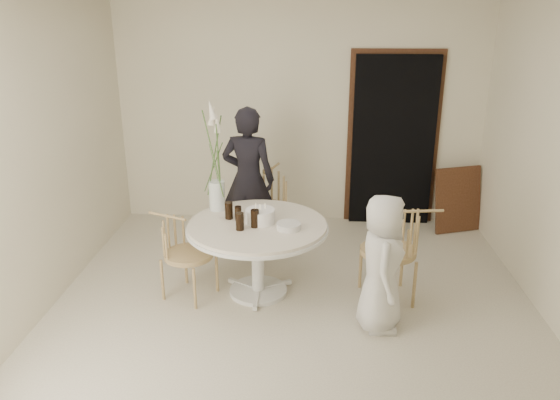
# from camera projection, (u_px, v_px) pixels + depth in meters

# --- Properties ---
(ground) EXTENTS (4.50, 4.50, 0.00)m
(ground) POSITION_uv_depth(u_px,v_px,m) (293.00, 307.00, 5.08)
(ground) COLOR beige
(ground) RESTS_ON ground
(room_shell) EXTENTS (4.50, 4.50, 4.50)m
(room_shell) POSITION_uv_depth(u_px,v_px,m) (295.00, 137.00, 4.53)
(room_shell) COLOR white
(room_shell) RESTS_ON ground
(doorway) EXTENTS (1.00, 0.10, 2.10)m
(doorway) POSITION_uv_depth(u_px,v_px,m) (393.00, 142.00, 6.72)
(doorway) COLOR black
(doorway) RESTS_ON ground
(door_trim) EXTENTS (1.12, 0.03, 2.22)m
(door_trim) POSITION_uv_depth(u_px,v_px,m) (393.00, 136.00, 6.73)
(door_trim) COLOR brown
(door_trim) RESTS_ON ground
(table) EXTENTS (1.33, 1.33, 0.73)m
(table) POSITION_uv_depth(u_px,v_px,m) (257.00, 234.00, 5.12)
(table) COLOR silver
(table) RESTS_ON ground
(picture_frame) EXTENTS (0.63, 0.36, 0.80)m
(picture_frame) POSITION_uv_depth(u_px,v_px,m) (458.00, 200.00, 6.66)
(picture_frame) COLOR brown
(picture_frame) RESTS_ON ground
(chair_far) EXTENTS (0.59, 0.62, 0.90)m
(chair_far) POSITION_uv_depth(u_px,v_px,m) (268.00, 197.00, 6.21)
(chair_far) COLOR tan
(chair_far) RESTS_ON ground
(chair_right) EXTENTS (0.58, 0.54, 0.90)m
(chair_right) POSITION_uv_depth(u_px,v_px,m) (402.00, 241.00, 5.06)
(chair_right) COLOR tan
(chair_right) RESTS_ON ground
(chair_left) EXTENTS (0.58, 0.56, 0.80)m
(chair_left) POSITION_uv_depth(u_px,v_px,m) (178.00, 244.00, 5.15)
(chair_left) COLOR tan
(chair_left) RESTS_ON ground
(girl) EXTENTS (0.65, 0.48, 1.63)m
(girl) POSITION_uv_depth(u_px,v_px,m) (248.00, 179.00, 6.07)
(girl) COLOR black
(girl) RESTS_ON ground
(boy) EXTENTS (0.42, 0.61, 1.22)m
(boy) POSITION_uv_depth(u_px,v_px,m) (382.00, 264.00, 4.57)
(boy) COLOR silver
(boy) RESTS_ON ground
(birthday_cake) EXTENTS (0.27, 0.27, 0.18)m
(birthday_cake) POSITION_uv_depth(u_px,v_px,m) (260.00, 216.00, 5.08)
(birthday_cake) COLOR white
(birthday_cake) RESTS_ON table
(cola_tumbler_a) EXTENTS (0.08, 0.08, 0.16)m
(cola_tumbler_a) POSITION_uv_depth(u_px,v_px,m) (240.00, 221.00, 4.91)
(cola_tumbler_a) COLOR black
(cola_tumbler_a) RESTS_ON table
(cola_tumbler_b) EXTENTS (0.09, 0.09, 0.17)m
(cola_tumbler_b) POSITION_uv_depth(u_px,v_px,m) (255.00, 218.00, 4.97)
(cola_tumbler_b) COLOR black
(cola_tumbler_b) RESTS_ON table
(cola_tumbler_c) EXTENTS (0.09, 0.09, 0.16)m
(cola_tumbler_c) POSITION_uv_depth(u_px,v_px,m) (229.00, 210.00, 5.17)
(cola_tumbler_c) COLOR black
(cola_tumbler_c) RESTS_ON table
(cola_tumbler_d) EXTENTS (0.08, 0.08, 0.14)m
(cola_tumbler_d) POSITION_uv_depth(u_px,v_px,m) (238.00, 213.00, 5.13)
(cola_tumbler_d) COLOR black
(cola_tumbler_d) RESTS_ON table
(plate_stack) EXTENTS (0.23, 0.23, 0.06)m
(plate_stack) POSITION_uv_depth(u_px,v_px,m) (289.00, 226.00, 4.95)
(plate_stack) COLOR silver
(plate_stack) RESTS_ON table
(flower_vase) EXTENTS (0.16, 0.16, 1.09)m
(flower_vase) POSITION_uv_depth(u_px,v_px,m) (216.00, 172.00, 5.29)
(flower_vase) COLOR silver
(flower_vase) RESTS_ON table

